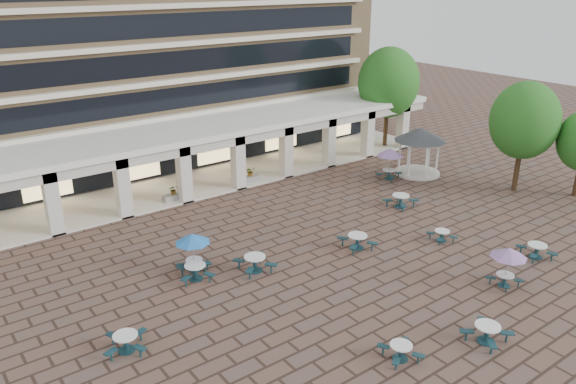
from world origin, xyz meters
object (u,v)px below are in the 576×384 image
picnic_table_2 (487,332)px  gazebo (420,140)px  planter_left (174,195)px  planter_right (251,176)px  picnic_table_1 (401,350)px  picnic_table_3 (537,250)px

picnic_table_2 → gazebo: bearing=44.8°
picnic_table_2 → planter_left: bearing=95.1°
planter_left → planter_right: 6.17m
planter_left → planter_right: size_ratio=1.00×
picnic_table_1 → picnic_table_3: size_ratio=0.85×
picnic_table_3 → gazebo: (5.36, 13.10, 2.26)m
gazebo → planter_left: gazebo is taller
gazebo → planter_left: bearing=161.1°
planter_left → planter_right: planter_right is taller
picnic_table_3 → planter_left: size_ratio=1.40×
picnic_table_1 → picnic_table_2: 3.97m
gazebo → picnic_table_3: bearing=-112.2°
gazebo → planter_left: 18.68m
planter_left → picnic_table_2: bearing=-80.8°
gazebo → planter_right: (-11.37, 6.01, -2.24)m
picnic_table_3 → gazebo: gazebo is taller
gazebo → planter_left: size_ratio=2.58×
picnic_table_3 → picnic_table_1: bearing=-148.5°
gazebo → planter_right: size_ratio=2.58×
picnic_table_1 → picnic_table_2: picnic_table_2 is taller
picnic_table_2 → planter_left: 22.32m
picnic_table_3 → planter_left: planter_left is taller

